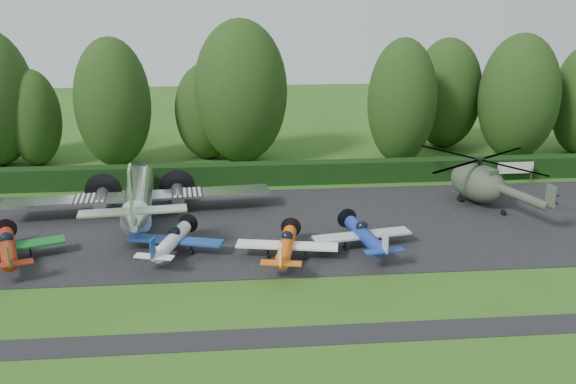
{
  "coord_description": "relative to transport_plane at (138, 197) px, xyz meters",
  "views": [
    {
      "loc": [
        1.08,
        -35.74,
        18.02
      ],
      "look_at": [
        5.28,
        10.9,
        2.5
      ],
      "focal_mm": 40.0,
      "sensor_mm": 36.0,
      "label": 1
    }
  ],
  "objects": [
    {
      "name": "ground",
      "position": [
        6.35,
        -12.55,
        -1.87
      ],
      "size": [
        160.0,
        160.0,
        0.0
      ],
      "primitive_type": "plane",
      "color": "#2E5919",
      "rests_on": "ground"
    },
    {
      "name": "hedgerow",
      "position": [
        6.35,
        8.45,
        -1.87
      ],
      "size": [
        90.0,
        1.6,
        2.0
      ],
      "primitive_type": "cube",
      "color": "black",
      "rests_on": "ground"
    },
    {
      "name": "apron",
      "position": [
        6.35,
        -2.55,
        -1.87
      ],
      "size": [
        70.0,
        18.0,
        0.01
      ],
      "primitive_type": "cube",
      "color": "black",
      "rests_on": "ground"
    },
    {
      "name": "tree_9",
      "position": [
        8.48,
        16.65,
        5.39
      ],
      "size": [
        9.48,
        9.48,
        14.53
      ],
      "color": "black",
      "rests_on": "ground"
    },
    {
      "name": "light_plane_white",
      "position": [
        3.16,
        -7.2,
        -0.78
      ],
      "size": [
        6.8,
        7.15,
        2.61
      ],
      "rotation": [
        0.0,
        0.0,
        0.27
      ],
      "color": "white",
      "rests_on": "ground"
    },
    {
      "name": "tree_5",
      "position": [
        36.98,
        14.95,
        4.65
      ],
      "size": [
        8.17,
        8.17,
        13.05
      ],
      "color": "black",
      "rests_on": "ground"
    },
    {
      "name": "light_plane_orange",
      "position": [
        10.86,
        -8.83,
        -0.77
      ],
      "size": [
        6.88,
        7.24,
        2.65
      ],
      "rotation": [
        0.0,
        0.0,
        0.19
      ],
      "color": "#E85B0D",
      "rests_on": "ground"
    },
    {
      "name": "tree_2",
      "position": [
        -12.29,
        17.05,
        2.99
      ],
      "size": [
        5.39,
        5.39,
        9.74
      ],
      "color": "black",
      "rests_on": "ground"
    },
    {
      "name": "tree_6",
      "position": [
        4.91,
        18.26,
        3.12
      ],
      "size": [
        6.61,
        6.61,
        10.01
      ],
      "color": "black",
      "rests_on": "ground"
    },
    {
      "name": "tree_4",
      "position": [
        31.29,
        20.68,
        4.19
      ],
      "size": [
        7.72,
        7.72,
        12.15
      ],
      "color": "black",
      "rests_on": "ground"
    },
    {
      "name": "light_plane_red",
      "position": [
        -7.55,
        -7.66,
        -0.7
      ],
      "size": [
        7.31,
        7.68,
        2.81
      ],
      "rotation": [
        0.0,
        0.0,
        -0.35
      ],
      "color": "maroon",
      "rests_on": "ground"
    },
    {
      "name": "tree_1",
      "position": [
        24.62,
        14.54,
        4.49
      ],
      "size": [
        6.95,
        6.95,
        12.74
      ],
      "color": "black",
      "rests_on": "ground"
    },
    {
      "name": "sign_board",
      "position": [
        33.72,
        6.97,
        -0.58
      ],
      "size": [
        3.4,
        0.13,
        1.91
      ],
      "rotation": [
        0.0,
        0.0,
        0.0
      ],
      "color": "#3F3326",
      "rests_on": "ground"
    },
    {
      "name": "transport_plane",
      "position": [
        0.0,
        0.0,
        0.0
      ],
      "size": [
        20.91,
        16.04,
        6.7
      ],
      "rotation": [
        0.0,
        0.0,
        -0.09
      ],
      "color": "white",
      "rests_on": "ground"
    },
    {
      "name": "tree_10",
      "position": [
        -4.22,
        16.02,
        4.57
      ],
      "size": [
        7.52,
        7.52,
        12.9
      ],
      "color": "black",
      "rests_on": "ground"
    },
    {
      "name": "helicopter",
      "position": [
        27.9,
        1.28,
        0.26
      ],
      "size": [
        12.3,
        14.4,
        3.96
      ],
      "rotation": [
        0.0,
        0.0,
        -0.34
      ],
      "color": "#343D2F",
      "rests_on": "ground"
    },
    {
      "name": "taxiway_verge",
      "position": [
        6.35,
        -18.55,
        -1.87
      ],
      "size": [
        70.0,
        2.0,
        0.0
      ],
      "primitive_type": "cube",
      "color": "black",
      "rests_on": "ground"
    },
    {
      "name": "light_plane_blue",
      "position": [
        16.47,
        -7.53,
        -0.74
      ],
      "size": [
        7.05,
        7.41,
        2.71
      ],
      "rotation": [
        0.0,
        0.0,
        -0.18
      ],
      "color": "#193298",
      "rests_on": "ground"
    }
  ]
}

